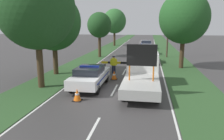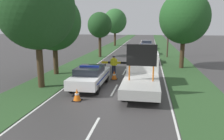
% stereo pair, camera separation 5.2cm
% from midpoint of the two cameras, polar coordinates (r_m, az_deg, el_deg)
% --- Properties ---
extents(ground_plane, '(160.00, 160.00, 0.00)m').
position_cam_midpoint_polar(ground_plane, '(14.36, 0.34, -5.60)').
color(ground_plane, '#3D3A3A').
extents(lane_markings, '(7.04, 69.15, 0.01)m').
position_cam_midpoint_polar(lane_markings, '(29.73, 5.27, 3.45)').
color(lane_markings, silver).
rests_on(lane_markings, ground).
extents(grass_verge_left, '(3.36, 120.00, 0.03)m').
position_cam_midpoint_polar(grass_verge_left, '(34.61, -2.91, 4.68)').
color(grass_verge_left, '#2D5128').
rests_on(grass_verge_left, ground).
extents(grass_verge_right, '(3.36, 120.00, 0.03)m').
position_cam_midpoint_polar(grass_verge_right, '(33.93, 14.73, 4.17)').
color(grass_verge_right, '#2D5128').
rests_on(grass_verge_right, ground).
extents(police_car, '(1.92, 4.95, 1.56)m').
position_cam_midpoint_polar(police_car, '(15.25, -5.83, -1.59)').
color(police_car, white).
rests_on(police_car, ground).
extents(work_truck, '(2.19, 6.37, 3.17)m').
position_cam_midpoint_polar(work_truck, '(15.02, 7.80, -0.52)').
color(work_truck, white).
rests_on(work_truck, ground).
extents(road_barrier, '(3.51, 0.08, 1.05)m').
position_cam_midpoint_polar(road_barrier, '(19.44, 2.20, 1.68)').
color(road_barrier, black).
rests_on(road_barrier, ground).
extents(police_officer, '(0.59, 0.38, 1.66)m').
position_cam_midpoint_polar(police_officer, '(18.90, 0.36, 1.71)').
color(police_officer, '#191E38').
rests_on(police_officer, ground).
extents(pedestrian_civilian, '(0.62, 0.39, 1.72)m').
position_cam_midpoint_polar(pedestrian_civilian, '(18.74, 5.04, 1.67)').
color(pedestrian_civilian, brown).
rests_on(pedestrian_civilian, ground).
extents(traffic_cone_near_police, '(0.48, 0.48, 0.66)m').
position_cam_midpoint_polar(traffic_cone_near_police, '(19.52, 9.97, -0.10)').
color(traffic_cone_near_police, black).
rests_on(traffic_cone_near_police, ground).
extents(traffic_cone_centre_front, '(0.36, 0.36, 0.50)m').
position_cam_midpoint_polar(traffic_cone_centre_front, '(18.47, -2.49, -0.88)').
color(traffic_cone_centre_front, black).
rests_on(traffic_cone_centre_front, ground).
extents(traffic_cone_near_truck, '(0.51, 0.51, 0.71)m').
position_cam_midpoint_polar(traffic_cone_near_truck, '(12.72, -9.21, -6.42)').
color(traffic_cone_near_truck, black).
rests_on(traffic_cone_near_truck, ground).
extents(traffic_cone_behind_barrier, '(0.51, 0.51, 0.71)m').
position_cam_midpoint_polar(traffic_cone_behind_barrier, '(17.36, 0.47, -1.33)').
color(traffic_cone_behind_barrier, black).
rests_on(traffic_cone_behind_barrier, ground).
extents(queued_car_wagon_maroon, '(1.83, 4.41, 1.56)m').
position_cam_midpoint_polar(queued_car_wagon_maroon, '(25.31, 8.75, 3.76)').
color(queued_car_wagon_maroon, maroon).
rests_on(queued_car_wagon_maroon, ground).
extents(queued_car_van_white, '(1.82, 4.47, 1.49)m').
position_cam_midpoint_polar(queued_car_van_white, '(32.50, 9.07, 5.43)').
color(queued_car_van_white, silver).
rests_on(queued_car_van_white, ground).
extents(queued_car_hatch_blue, '(1.82, 4.69, 1.55)m').
position_cam_midpoint_polar(queued_car_hatch_blue, '(39.73, 8.92, 6.61)').
color(queued_car_hatch_blue, navy).
rests_on(queued_car_hatch_blue, ground).
extents(roadside_tree_near_left, '(3.16, 3.16, 5.89)m').
position_cam_midpoint_polar(roadside_tree_near_left, '(29.14, -3.37, 11.59)').
color(roadside_tree_near_left, '#42301E').
rests_on(roadside_tree_near_left, ground).
extents(roadside_tree_near_right, '(4.62, 4.62, 6.95)m').
position_cam_midpoint_polar(roadside_tree_near_right, '(19.42, -15.13, 12.05)').
color(roadside_tree_near_right, '#42301E').
rests_on(roadside_tree_near_right, ground).
extents(roadside_tree_mid_left, '(5.06, 5.06, 7.95)m').
position_cam_midpoint_polar(roadside_tree_mid_left, '(15.48, -19.27, 14.81)').
color(roadside_tree_mid_left, '#42301E').
rests_on(roadside_tree_mid_left, ground).
extents(roadside_tree_mid_right, '(4.79, 4.79, 7.46)m').
position_cam_midpoint_polar(roadside_tree_mid_right, '(22.63, 18.26, 12.84)').
color(roadside_tree_mid_right, '#42301E').
rests_on(roadside_tree_mid_right, ground).
extents(roadside_tree_far_left, '(4.67, 4.67, 7.42)m').
position_cam_midpoint_polar(roadside_tree_far_left, '(45.06, 0.61, 12.63)').
color(roadside_tree_far_left, '#42301E').
rests_on(roadside_tree_far_left, ground).
extents(utility_pole, '(1.20, 0.20, 7.04)m').
position_cam_midpoint_polar(utility_pole, '(29.80, 14.37, 10.18)').
color(utility_pole, '#473828').
rests_on(utility_pole, ground).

